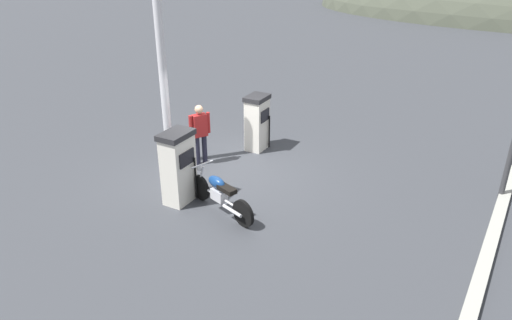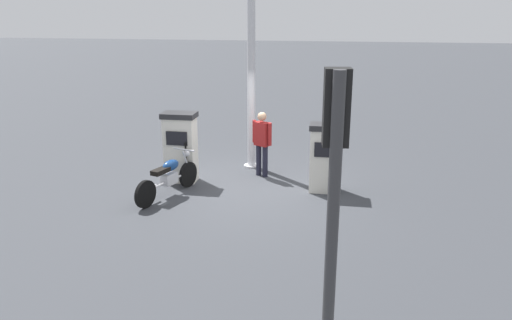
# 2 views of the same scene
# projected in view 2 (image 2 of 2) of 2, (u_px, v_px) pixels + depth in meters

# --- Properties ---
(ground_plane) EXTENTS (120.00, 120.00, 0.00)m
(ground_plane) POSITION_uv_depth(u_px,v_px,m) (249.00, 188.00, 11.24)
(ground_plane) COLOR #383A3F
(fuel_pump_near) EXTENTS (0.57, 0.79, 1.64)m
(fuel_pump_near) POSITION_uv_depth(u_px,v_px,m) (181.00, 147.00, 11.45)
(fuel_pump_near) COLOR silver
(fuel_pump_near) RESTS_ON ground
(fuel_pump_far) EXTENTS (0.56, 0.70, 1.53)m
(fuel_pump_far) POSITION_uv_depth(u_px,v_px,m) (325.00, 157.00, 10.83)
(fuel_pump_far) COLOR silver
(fuel_pump_far) RESTS_ON ground
(motorcycle_near_pump) EXTENTS (1.97, 0.84, 0.93)m
(motorcycle_near_pump) POSITION_uv_depth(u_px,v_px,m) (168.00, 177.00, 10.61)
(motorcycle_near_pump) COLOR black
(motorcycle_near_pump) RESTS_ON ground
(attendant_person) EXTENTS (0.35, 0.54, 1.58)m
(attendant_person) POSITION_uv_depth(u_px,v_px,m) (262.00, 140.00, 11.81)
(attendant_person) COLOR #1E1E2D
(attendant_person) RESTS_ON ground
(roadside_traffic_light) EXTENTS (0.39, 0.27, 3.36)m
(roadside_traffic_light) POSITION_uv_depth(u_px,v_px,m) (334.00, 181.00, 4.65)
(roadside_traffic_light) COLOR #38383A
(roadside_traffic_light) RESTS_ON ground
(canopy_support_pole) EXTENTS (0.40, 0.40, 4.34)m
(canopy_support_pole) POSITION_uv_depth(u_px,v_px,m) (251.00, 86.00, 12.20)
(canopy_support_pole) COLOR silver
(canopy_support_pole) RESTS_ON ground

